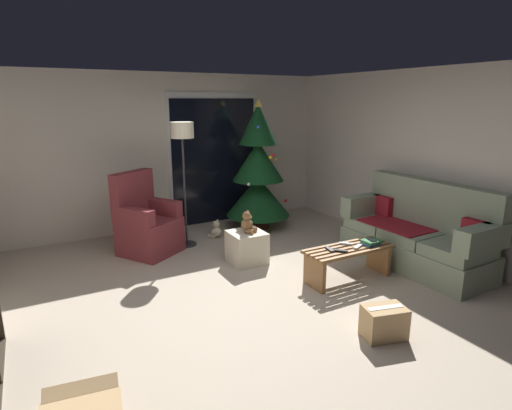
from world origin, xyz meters
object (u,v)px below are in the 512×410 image
coffee_table (348,258)px  remote_white (358,247)px  remote_silver (346,244)px  teddy_bear_cream_by_tree (216,230)px  christmas_tree (258,173)px  ottoman (247,247)px  remote_black (341,251)px  floor_lamp (183,142)px  book_stack (371,242)px  cell_phone (371,239)px  armchair (146,225)px  couch (418,235)px  remote_graphite (330,249)px  teddy_bear_chestnut (247,223)px  cardboard_box_taped_mid_floor (384,322)px

coffee_table → remote_white: bearing=-32.4°
remote_silver → teddy_bear_cream_by_tree: bearing=66.7°
christmas_tree → ottoman: size_ratio=4.75×
remote_white → teddy_bear_cream_by_tree: remote_white is taller
remote_black → teddy_bear_cream_by_tree: (-0.58, 2.24, -0.29)m
remote_silver → floor_lamp: bearing=79.1°
book_stack → cell_phone: 0.03m
coffee_table → christmas_tree: 2.42m
book_stack → armchair: 3.00m
remote_white → armchair: armchair is taller
couch → remote_graphite: (-1.34, 0.09, 0.01)m
ottoman → teddy_bear_chestnut: bearing=-52.7°
teddy_bear_chestnut → cardboard_box_taped_mid_floor: 2.21m
couch → floor_lamp: floor_lamp is taller
armchair → remote_black: bearing=-51.7°
remote_black → armchair: 2.69m
remote_white → teddy_bear_cream_by_tree: bearing=176.2°
armchair → cardboard_box_taped_mid_floor: bearing=-67.5°
coffee_table → armchair: bearing=132.1°
remote_white → remote_graphite: 0.36m
teddy_bear_chestnut → teddy_bear_cream_by_tree: teddy_bear_chestnut is taller
cardboard_box_taped_mid_floor → book_stack: bearing=51.6°
teddy_bear_cream_by_tree → teddy_bear_chestnut: bearing=-91.7°
floor_lamp → cell_phone: bearing=-53.4°
remote_black → book_stack: (0.48, 0.02, 0.02)m
floor_lamp → teddy_bear_chestnut: (0.47, -1.03, -0.97)m
christmas_tree → armchair: (-1.92, -0.28, -0.52)m
book_stack → floor_lamp: size_ratio=0.12×
couch → remote_black: 1.26m
remote_black → remote_silver: same height
remote_black → teddy_bear_cream_by_tree: remote_black is taller
christmas_tree → teddy_bear_chestnut: size_ratio=7.33×
coffee_table → armchair: (-1.85, 2.04, 0.13)m
ottoman → teddy_bear_chestnut: size_ratio=1.54×
remote_graphite → teddy_bear_chestnut: size_ratio=0.55×
remote_black → remote_graphite: bearing=85.1°
couch → cardboard_box_taped_mid_floor: bearing=-147.2°
book_stack → teddy_bear_cream_by_tree: (-1.06, 2.22, -0.31)m
book_stack → christmas_tree: size_ratio=0.10×
couch → ottoman: couch is taller
remote_silver → teddy_bear_cream_by_tree: 2.24m
floor_lamp → remote_white: bearing=-57.5°
teddy_bear_cream_by_tree → cardboard_box_taped_mid_floor: bearing=-86.2°
armchair → book_stack: bearing=-44.3°
teddy_bear_cream_by_tree → remote_white: bearing=-69.1°
teddy_bear_cream_by_tree → ottoman: bearing=-92.1°
remote_graphite → teddy_bear_chestnut: bearing=130.8°
remote_white → teddy_bear_chestnut: (-0.88, 1.10, 0.12)m
teddy_bear_cream_by_tree → christmas_tree: bearing=10.7°
remote_silver → coffee_table: bearing=-153.8°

